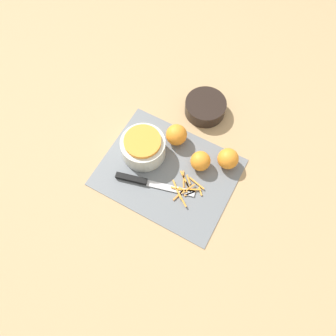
{
  "coord_description": "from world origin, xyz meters",
  "views": [
    {
      "loc": [
        0.22,
        -0.41,
        1.05
      ],
      "look_at": [
        0.0,
        0.0,
        0.04
      ],
      "focal_mm": 35.0,
      "sensor_mm": 36.0,
      "label": 1
    }
  ],
  "objects_px": {
    "bowl_speckled": "(143,147)",
    "knife": "(141,181)",
    "orange_left": "(228,159)",
    "orange_back": "(176,135)",
    "bowl_dark": "(206,108)",
    "orange_right": "(200,161)"
  },
  "relations": [
    {
      "from": "orange_right",
      "to": "orange_back",
      "type": "relative_size",
      "value": 0.92
    },
    {
      "from": "bowl_speckled",
      "to": "orange_right",
      "type": "xyz_separation_m",
      "value": [
        0.2,
        0.05,
        -0.01
      ]
    },
    {
      "from": "bowl_speckled",
      "to": "knife",
      "type": "height_order",
      "value": "bowl_speckled"
    },
    {
      "from": "orange_back",
      "to": "orange_left",
      "type": "bearing_deg",
      "value": 0.74
    },
    {
      "from": "orange_left",
      "to": "orange_right",
      "type": "xyz_separation_m",
      "value": [
        -0.08,
        -0.05,
        -0.0
      ]
    },
    {
      "from": "orange_right",
      "to": "orange_back",
      "type": "xyz_separation_m",
      "value": [
        -0.12,
        0.05,
        0.0
      ]
    },
    {
      "from": "bowl_dark",
      "to": "orange_back",
      "type": "distance_m",
      "value": 0.17
    },
    {
      "from": "bowl_dark",
      "to": "orange_right",
      "type": "distance_m",
      "value": 0.23
    },
    {
      "from": "bowl_dark",
      "to": "orange_left",
      "type": "relative_size",
      "value": 2.09
    },
    {
      "from": "orange_left",
      "to": "orange_back",
      "type": "relative_size",
      "value": 0.96
    },
    {
      "from": "bowl_speckled",
      "to": "bowl_dark",
      "type": "distance_m",
      "value": 0.29
    },
    {
      "from": "bowl_speckled",
      "to": "bowl_dark",
      "type": "relative_size",
      "value": 1.01
    },
    {
      "from": "knife",
      "to": "orange_left",
      "type": "distance_m",
      "value": 0.31
    },
    {
      "from": "bowl_speckled",
      "to": "bowl_dark",
      "type": "bearing_deg",
      "value": 66.8
    },
    {
      "from": "bowl_dark",
      "to": "knife",
      "type": "bearing_deg",
      "value": -100.51
    },
    {
      "from": "bowl_dark",
      "to": "orange_right",
      "type": "bearing_deg",
      "value": -69.47
    },
    {
      "from": "orange_back",
      "to": "bowl_speckled",
      "type": "bearing_deg",
      "value": -126.9
    },
    {
      "from": "knife",
      "to": "orange_left",
      "type": "xyz_separation_m",
      "value": [
        0.23,
        0.21,
        0.03
      ]
    },
    {
      "from": "bowl_dark",
      "to": "orange_left",
      "type": "distance_m",
      "value": 0.23
    },
    {
      "from": "bowl_speckled",
      "to": "orange_left",
      "type": "bearing_deg",
      "value": 20.65
    },
    {
      "from": "bowl_speckled",
      "to": "knife",
      "type": "relative_size",
      "value": 0.56
    },
    {
      "from": "knife",
      "to": "orange_right",
      "type": "relative_size",
      "value": 3.93
    }
  ]
}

